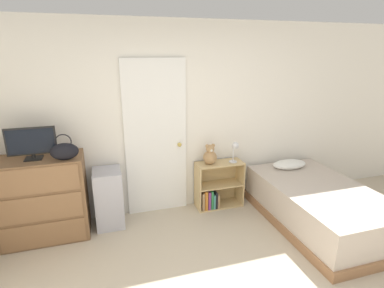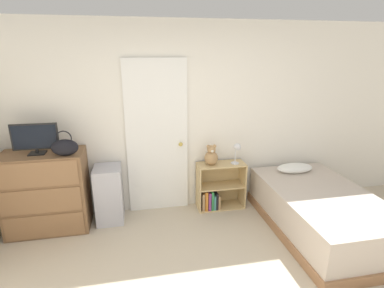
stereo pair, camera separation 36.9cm
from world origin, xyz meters
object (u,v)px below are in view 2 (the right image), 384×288
Objects in this scene: dresser at (47,192)px; storage_bin at (109,194)px; tv at (35,138)px; bookshelf at (217,190)px; handbag at (65,147)px; bed at (321,211)px; teddy_bear at (211,156)px; desk_lamp at (237,149)px.

storage_bin is (0.73, 0.05, -0.13)m from dresser.
storage_bin is (0.76, 0.07, -0.82)m from tv.
bookshelf is at bearing 2.30° from storage_bin.
bed is at bearing -10.49° from handbag.
handbag is 2.08m from bookshelf.
teddy_bear reaches higher than bookshelf.
bed is at bearing -11.91° from dresser.
dresser is at bearing 26.80° from tv.
teddy_bear is 0.36m from desk_lamp.
tv reaches higher than handbag.
bed is at bearing -11.58° from tv.
tv reaches higher than storage_bin.
tv is 2.42m from bookshelf.
tv reaches higher than bookshelf.
desk_lamp is 0.15× the size of bed.
dresser reaches higher than bed.
tv is 0.77× the size of bookshelf.
teddy_bear is at bearing 7.94° from handbag.
bookshelf is (1.47, 0.06, -0.11)m from storage_bin.
dresser is 1.34× the size of storage_bin.
desk_lamp is at bearing 5.57° from handbag.
storage_bin is 2.53× the size of desk_lamp.
teddy_bear is at bearing -176.70° from bookshelf.
tv is 1.12m from storage_bin.
tv is (-0.03, -0.01, 0.69)m from dresser.
bed is (3.31, -0.70, -0.24)m from dresser.
teddy_bear is at bearing 146.06° from bed.
tv is at bearing -174.84° from storage_bin.
tv is 0.68× the size of storage_bin.
bookshelf is at bearing 2.95° from dresser.
teddy_bear is (1.80, 0.25, -0.32)m from handbag.
storage_bin reaches higher than bookshelf.
bookshelf is at bearing 169.96° from desk_lamp.
dresser is 2.49m from desk_lamp.
teddy_bear is at bearing 2.23° from storage_bin.
storage_bin is at bearing -177.77° from teddy_bear.
storage_bin is at bearing -177.70° from bookshelf.
handbag is at bearing -24.67° from dresser.
dresser reaches higher than teddy_bear.
bed is at bearing -16.27° from storage_bin.
bookshelf is (2.20, 0.11, -0.23)m from dresser.
dresser is at bearing -178.44° from desk_lamp.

